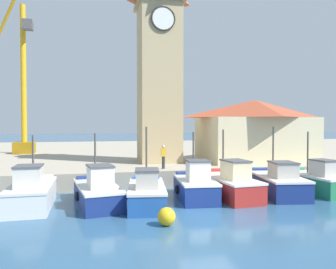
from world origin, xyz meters
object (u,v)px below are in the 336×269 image
port_crane_near (22,94)px  fishing_boat_left_outer (98,191)px  mooring_buoy (166,217)px  warehouse_right (255,130)px  clock_tower (159,61)px  fishing_boat_mid_right (277,183)px  fishing_boat_far_left (31,193)px  fishing_boat_left_inner (147,192)px  dock_worker_near_tower (163,156)px  fishing_boat_center (229,184)px  fishing_boat_right_inner (314,181)px  fishing_boat_mid_left (195,186)px

port_crane_near → fishing_boat_left_outer: bearing=-69.1°
port_crane_near → mooring_buoy: port_crane_near is taller
fishing_boat_left_outer → warehouse_right: size_ratio=0.57×
clock_tower → warehouse_right: 9.91m
fishing_boat_mid_right → warehouse_right: warehouse_right is taller
fishing_boat_far_left → fishing_boat_left_inner: fishing_boat_left_inner is taller
clock_tower → mooring_buoy: (-2.20, -12.97, -8.99)m
fishing_boat_left_inner → port_crane_near: (-10.14, 20.74, 6.82)m
fishing_boat_left_inner → dock_worker_near_tower: 5.90m
fishing_boat_center → mooring_buoy: bearing=-136.3°
fishing_boat_far_left → dock_worker_near_tower: fishing_boat_far_left is taller
fishing_boat_mid_right → port_crane_near: bearing=132.5°
fishing_boat_right_inner → warehouse_right: warehouse_right is taller
warehouse_right → mooring_buoy: bearing=-130.0°
fishing_boat_mid_left → mooring_buoy: bearing=-120.9°
fishing_boat_left_inner → fishing_boat_mid_left: (2.90, 0.85, 0.08)m
fishing_boat_mid_left → port_crane_near: size_ratio=0.24×
warehouse_right → dock_worker_near_tower: (-8.66, -3.46, -1.78)m
fishing_boat_left_outer → port_crane_near: (-7.66, 20.07, 6.80)m
fishing_boat_far_left → fishing_boat_right_inner: size_ratio=1.05×
fishing_boat_left_outer → fishing_boat_mid_right: size_ratio=1.00×
port_crane_near → clock_tower: bearing=-41.7°
fishing_boat_left_outer → warehouse_right: bearing=31.9°
fishing_boat_right_inner → clock_tower: bearing=133.3°
clock_tower → dock_worker_near_tower: (-0.49, -4.08, -7.36)m
fishing_boat_center → mooring_buoy: 6.44m
fishing_boat_far_left → fishing_boat_right_inner: bearing=0.2°
fishing_boat_far_left → dock_worker_near_tower: size_ratio=2.94×
fishing_boat_mid_right → mooring_buoy: size_ratio=6.96×
fishing_boat_left_outer → mooring_buoy: (2.78, -4.17, -0.34)m
fishing_boat_left_inner → fishing_boat_mid_right: fishing_boat_left_inner is taller
fishing_boat_left_outer → warehouse_right: warehouse_right is taller
fishing_boat_left_outer → dock_worker_near_tower: fishing_boat_left_outer is taller
fishing_boat_left_outer → fishing_boat_left_inner: (2.48, -0.68, -0.03)m
fishing_boat_mid_right → fishing_boat_right_inner: fishing_boat_mid_right is taller
fishing_boat_mid_left → fishing_boat_mid_right: size_ratio=0.83×
clock_tower → mooring_buoy: 15.93m
dock_worker_near_tower → mooring_buoy: bearing=-100.9°
fishing_boat_left_outer → fishing_boat_mid_left: (5.38, 0.17, 0.05)m
fishing_boat_far_left → fishing_boat_left_inner: (5.75, -0.86, -0.07)m
fishing_boat_right_inner → dock_worker_near_tower: 9.74m
fishing_boat_left_outer → clock_tower: 13.30m
dock_worker_near_tower → fishing_boat_left_outer: bearing=-133.6°
fishing_boat_right_inner → fishing_boat_center: bearing=179.7°
fishing_boat_left_inner → dock_worker_near_tower: bearing=69.6°
clock_tower → port_crane_near: bearing=138.3°
fishing_boat_mid_right → clock_tower: bearing=122.8°
mooring_buoy → warehouse_right: bearing=50.0°
fishing_boat_left_inner → clock_tower: clock_tower is taller
port_crane_near → mooring_buoy: (10.43, -24.24, -7.14)m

